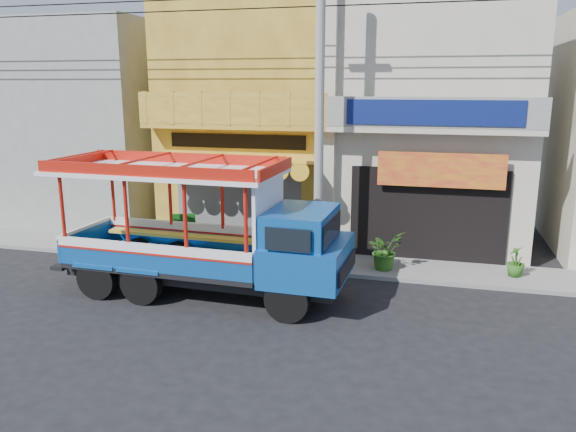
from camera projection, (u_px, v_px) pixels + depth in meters
The scene contains 11 objects.
ground at pixel (331, 320), 12.95m from camera, with size 90.00×90.00×0.00m, color black.
sidewalk at pixel (355, 265), 16.70m from camera, with size 30.00×2.00×0.12m, color slate.
shophouse_left at pixel (264, 118), 20.49m from camera, with size 6.00×7.50×8.24m.
shophouse_right at pixel (433, 121), 19.02m from camera, with size 6.00×6.75×8.24m.
party_pilaster at pixel (329, 129), 16.84m from camera, with size 0.35×0.30×8.00m, color #BBB299.
filler_building_left at pixel (96, 123), 22.31m from camera, with size 6.00×6.00×7.60m, color gray.
utility_pole at pixel (325, 95), 15.11m from camera, with size 28.00×0.26×9.00m.
songthaew_truck at pixel (222, 233), 13.99m from camera, with size 7.60×2.76×3.51m.
green_sign at pixel (185, 233), 18.26m from camera, with size 0.72×0.50×1.11m.
potted_plant_a at pixel (385, 250), 16.07m from camera, with size 1.02×0.88×1.13m, color #2C5D1A.
potted_plant_c at pixel (516, 261), 15.49m from camera, with size 0.49×0.49×0.88m, color #2C5D1A.
Camera 1 is at (2.08, -11.91, 5.32)m, focal length 35.00 mm.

